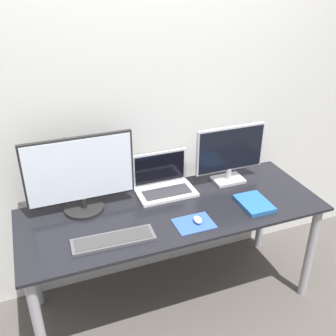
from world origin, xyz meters
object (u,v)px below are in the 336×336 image
Objects in this scene: monitor_left at (80,175)px; monitor_right at (230,153)px; keyboard at (113,240)px; mouse at (198,220)px; laptop at (163,182)px; book at (254,203)px.

monitor_left reaches higher than monitor_right.
monitor_right is at bearing 22.06° from keyboard.
monitor_left is 9.12× the size of mouse.
mouse is (0.05, -0.42, -0.04)m from laptop.
monitor_left is 2.67× the size of book.
laptop is 0.59m from book.
monitor_right reaches higher than keyboard.
monitor_right is (0.98, 0.00, -0.03)m from monitor_left.
keyboard is 6.54× the size of mouse.
book is (0.40, 0.05, -0.01)m from mouse.
monitor_right is 0.38m from book.
monitor_left is 1.31× the size of monitor_right.
mouse is (-0.40, -0.37, -0.19)m from monitor_right.
keyboard is (-0.44, -0.41, -0.05)m from laptop.
laptop is at bearing 42.96° from keyboard.
laptop is at bearing 4.95° from monitor_left.
monitor_right reaches higher than laptop.
laptop is 0.42m from mouse.
keyboard is at bearing -177.84° from book.
mouse is 0.29× the size of book.
monitor_right is 2.03× the size of book.
book is at bearing 2.16° from keyboard.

